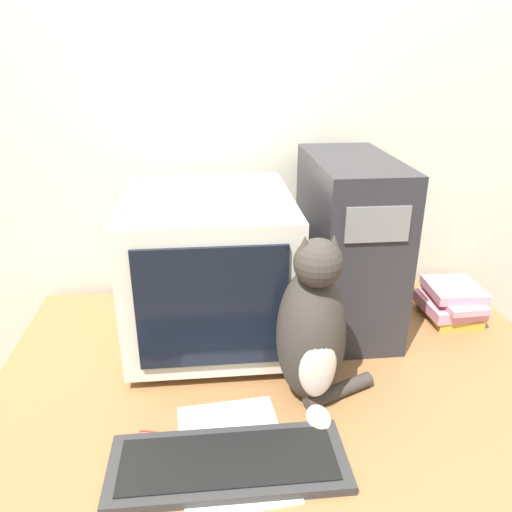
% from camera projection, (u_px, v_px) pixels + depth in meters
% --- Properties ---
extents(wall_back, '(7.00, 0.05, 2.50)m').
position_uv_depth(wall_back, '(260.00, 141.00, 1.55)').
color(wall_back, beige).
rests_on(wall_back, ground_plane).
extents(desk, '(1.40, 0.94, 0.78)m').
position_uv_depth(desk, '(279.00, 483.00, 1.40)').
color(desk, olive).
rests_on(desk, ground_plane).
extents(crt_monitor, '(0.42, 0.48, 0.40)m').
position_uv_depth(crt_monitor, '(211.00, 267.00, 1.32)').
color(crt_monitor, beige).
rests_on(crt_monitor, desk).
extents(computer_tower, '(0.22, 0.44, 0.48)m').
position_uv_depth(computer_tower, '(348.00, 243.00, 1.40)').
color(computer_tower, '#28282D').
rests_on(computer_tower, desk).
extents(keyboard, '(0.46, 0.18, 0.02)m').
position_uv_depth(keyboard, '(228.00, 463.00, 0.95)').
color(keyboard, '#2D2D2D').
rests_on(keyboard, desk).
extents(cat, '(0.24, 0.23, 0.41)m').
position_uv_depth(cat, '(312.00, 332.00, 1.08)').
color(cat, '#38332D').
rests_on(cat, desk).
extents(book_stack, '(0.17, 0.21, 0.10)m').
position_uv_depth(book_stack, '(451.00, 302.00, 1.47)').
color(book_stack, gold).
rests_on(book_stack, desk).
extents(pen, '(0.15, 0.04, 0.01)m').
position_uv_depth(pen, '(174.00, 435.00, 1.03)').
color(pen, maroon).
rests_on(pen, desk).
extents(paper_sheet, '(0.24, 0.31, 0.00)m').
position_uv_depth(paper_sheet, '(234.00, 450.00, 0.99)').
color(paper_sheet, white).
rests_on(paper_sheet, desk).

